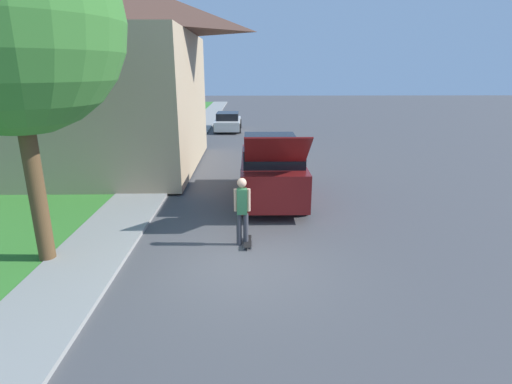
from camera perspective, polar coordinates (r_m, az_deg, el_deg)
name	(u,v)px	position (r m, az deg, el deg)	size (l,w,h in m)	color
ground_plane	(242,263)	(9.32, -2.04, -10.04)	(120.00, 120.00, 0.00)	#49494C
lawn	(29,188)	(17.00, -29.72, 0.48)	(10.00, 80.00, 0.08)	#387F2D
sidewalk	(148,187)	(15.37, -15.20, 0.65)	(1.80, 80.00, 0.10)	gray
house	(68,63)	(19.21, -25.28, 16.31)	(11.23, 9.42, 8.51)	tan
lawn_tree_near	(8,22)	(9.68, -31.93, 19.93)	(4.45, 4.45, 7.29)	brown
lawn_tree_far	(127,22)	(21.17, -17.89, 22.15)	(5.00, 5.00, 8.82)	brown
suv_parked	(271,168)	(13.42, 2.21, 3.44)	(2.14, 5.59, 2.64)	maroon
car_down_street	(228,122)	(29.13, -4.03, 9.96)	(1.87, 4.10, 1.30)	silver
skateboarder	(242,208)	(9.84, -1.98, -2.34)	(0.41, 0.23, 1.75)	#38383D
skateboard	(248,242)	(10.17, -1.21, -7.10)	(0.21, 0.79, 0.10)	black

